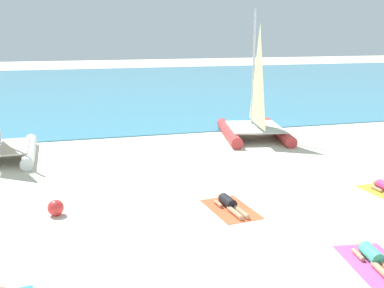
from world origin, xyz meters
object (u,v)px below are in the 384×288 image
object	(u,v)px
towel_center_left	(231,209)
beach_ball	(56,208)
sunbather_center_right	(375,258)
towel_center_right	(376,265)
sailboat_red	(255,120)
sunbather_center_left	(230,204)

from	to	relation	value
towel_center_left	beach_ball	world-z (taller)	beach_ball
towel_center_left	sunbather_center_right	xyz separation A→B (m)	(1.92, -3.70, 0.13)
towel_center_right	towel_center_left	bearing A→B (deg)	116.89
towel_center_right	beach_ball	world-z (taller)	beach_ball
sailboat_red	beach_ball	size ratio (longest dim) A/B	13.33
beach_ball	sunbather_center_right	bearing A→B (deg)	-34.53
sailboat_red	sunbather_center_left	xyz separation A→B (m)	(-4.07, -7.87, -0.73)
sunbather_center_left	sunbather_center_right	size ratio (longest dim) A/B	1.00
sunbather_center_left	towel_center_right	size ratio (longest dim) A/B	0.83
towel_center_left	sunbather_center_right	bearing A→B (deg)	-62.59
towel_center_left	beach_ball	distance (m)	4.80
towel_center_left	towel_center_right	world-z (taller)	same
towel_center_left	beach_ball	xyz separation A→B (m)	(-4.72, 0.86, 0.21)
towel_center_right	sunbather_center_right	xyz separation A→B (m)	(0.01, 0.07, 0.13)
towel_center_left	sunbather_center_right	distance (m)	4.18
towel_center_right	beach_ball	bearing A→B (deg)	145.05
sunbather_center_left	sunbather_center_right	xyz separation A→B (m)	(1.93, -3.77, 0.00)
sunbather_center_left	beach_ball	bearing A→B (deg)	164.20
towel_center_right	sunbather_center_right	world-z (taller)	sunbather_center_right
towel_center_right	beach_ball	size ratio (longest dim) A/B	4.37
sailboat_red	towel_center_right	distance (m)	11.93
sunbather_center_right	towel_center_left	bearing A→B (deg)	125.49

